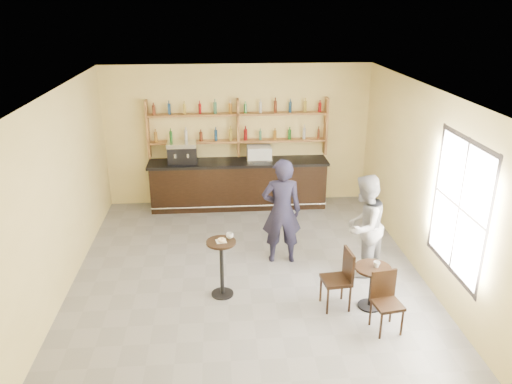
{
  "coord_description": "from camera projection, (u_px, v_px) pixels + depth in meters",
  "views": [
    {
      "loc": [
        -0.47,
        -7.58,
        4.52
      ],
      "look_at": [
        0.2,
        0.8,
        1.25
      ],
      "focal_mm": 35.0,
      "sensor_mm": 36.0,
      "label": 1
    }
  ],
  "objects": [
    {
      "name": "wall_left",
      "position": [
        59.0,
        195.0,
        7.92
      ],
      "size": [
        0.0,
        7.0,
        7.0
      ],
      "primitive_type": "plane",
      "rotation": [
        1.57,
        0.0,
        1.57
      ],
      "color": "#F8E08D",
      "rests_on": "floor"
    },
    {
      "name": "floor",
      "position": [
        248.0,
        275.0,
        8.72
      ],
      "size": [
        7.0,
        7.0,
        0.0
      ],
      "primitive_type": "plane",
      "color": "gray",
      "rests_on": "ground"
    },
    {
      "name": "liquor_bottles",
      "position": [
        238.0,
        120.0,
        11.13
      ],
      "size": [
        3.68,
        0.1,
        1.0
      ],
      "primitive_type": null,
      "color": "#8C5919",
      "rests_on": "shelf_unit"
    },
    {
      "name": "pedestal_table",
      "position": [
        222.0,
        268.0,
        7.98
      ],
      "size": [
        0.54,
        0.54,
        0.97
      ],
      "primitive_type": null,
      "rotation": [
        0.0,
        0.0,
        0.17
      ],
      "color": "black",
      "rests_on": "floor"
    },
    {
      "name": "espresso_machine",
      "position": [
        182.0,
        153.0,
        11.07
      ],
      "size": [
        0.67,
        0.45,
        0.46
      ],
      "primitive_type": null,
      "rotation": [
        0.0,
        0.0,
        0.05
      ],
      "color": "black",
      "rests_on": "bar_counter"
    },
    {
      "name": "ceiling",
      "position": [
        247.0,
        92.0,
        7.56
      ],
      "size": [
        7.0,
        7.0,
        0.0
      ],
      "primitive_type": "plane",
      "rotation": [
        3.14,
        0.0,
        0.0
      ],
      "color": "white",
      "rests_on": "wall_back"
    },
    {
      "name": "patron_second",
      "position": [
        364.0,
        226.0,
        8.48
      ],
      "size": [
        1.1,
        1.12,
        1.81
      ],
      "primitive_type": "imported",
      "rotation": [
        0.0,
        0.0,
        -2.29
      ],
      "color": "gray",
      "rests_on": "floor"
    },
    {
      "name": "cup_pedestal",
      "position": [
        230.0,
        236.0,
        7.89
      ],
      "size": [
        0.15,
        0.15,
        0.09
      ],
      "primitive_type": "imported",
      "rotation": [
        0.0,
        0.0,
        0.39
      ],
      "color": "white",
      "rests_on": "pedestal_table"
    },
    {
      "name": "cup_cafe",
      "position": [
        377.0,
        264.0,
        7.57
      ],
      "size": [
        0.11,
        0.11,
        0.09
      ],
      "primitive_type": "imported",
      "rotation": [
        0.0,
        0.0,
        -0.19
      ],
      "color": "white",
      "rests_on": "cafe_table"
    },
    {
      "name": "napkin",
      "position": [
        221.0,
        241.0,
        7.81
      ],
      "size": [
        0.18,
        0.18,
        0.0
      ],
      "primitive_type": "cube",
      "rotation": [
        0.0,
        0.0,
        0.19
      ],
      "color": "white",
      "rests_on": "pedestal_table"
    },
    {
      "name": "window_frame",
      "position": [
        459.0,
        207.0,
        7.21
      ],
      "size": [
        0.04,
        1.7,
        2.1
      ],
      "primitive_type": null,
      "color": "black",
      "rests_on": "wall_right"
    },
    {
      "name": "bar_counter",
      "position": [
        239.0,
        184.0,
        11.44
      ],
      "size": [
        4.04,
        0.79,
        1.09
      ],
      "primitive_type": null,
      "color": "black",
      "rests_on": "floor"
    },
    {
      "name": "wall_right",
      "position": [
        426.0,
        185.0,
        8.36
      ],
      "size": [
        0.0,
        7.0,
        7.0
      ],
      "primitive_type": "plane",
      "rotation": [
        1.57,
        0.0,
        -1.57
      ],
      "color": "#F8E08D",
      "rests_on": "floor"
    },
    {
      "name": "cafe_table",
      "position": [
        371.0,
        287.0,
        7.71
      ],
      "size": [
        0.69,
        0.69,
        0.7
      ],
      "primitive_type": null,
      "rotation": [
        0.0,
        0.0,
        -0.3
      ],
      "color": "black",
      "rests_on": "floor"
    },
    {
      "name": "chair_west",
      "position": [
        336.0,
        280.0,
        7.67
      ],
      "size": [
        0.45,
        0.45,
        0.96
      ],
      "primitive_type": null,
      "rotation": [
        0.0,
        0.0,
        -1.47
      ],
      "color": "black",
      "rests_on": "floor"
    },
    {
      "name": "pastry_case",
      "position": [
        259.0,
        154.0,
        11.22
      ],
      "size": [
        0.62,
        0.53,
        0.33
      ],
      "primitive_type": null,
      "rotation": [
        0.0,
        0.0,
        -0.16
      ],
      "color": "silver",
      "rests_on": "bar_counter"
    },
    {
      "name": "wall_front",
      "position": [
        270.0,
        318.0,
        4.89
      ],
      "size": [
        7.0,
        0.0,
        7.0
      ],
      "primitive_type": "plane",
      "rotation": [
        -1.57,
        0.0,
        0.0
      ],
      "color": "#F8E08D",
      "rests_on": "floor"
    },
    {
      "name": "shelf_unit",
      "position": [
        238.0,
        128.0,
        11.19
      ],
      "size": [
        4.0,
        0.26,
        1.4
      ],
      "primitive_type": null,
      "color": "brown",
      "rests_on": "wall_back"
    },
    {
      "name": "donut",
      "position": [
        222.0,
        240.0,
        7.79
      ],
      "size": [
        0.14,
        0.14,
        0.05
      ],
      "primitive_type": "torus",
      "rotation": [
        0.0,
        0.0,
        -0.05
      ],
      "color": "#E7A954",
      "rests_on": "napkin"
    },
    {
      "name": "man_main",
      "position": [
        282.0,
        211.0,
        8.89
      ],
      "size": [
        0.73,
        0.5,
        1.96
      ],
      "primitive_type": "imported",
      "rotation": [
        0.0,
        0.0,
        3.1
      ],
      "color": "black",
      "rests_on": "floor"
    },
    {
      "name": "window_pane",
      "position": [
        459.0,
        207.0,
        7.21
      ],
      "size": [
        0.0,
        2.0,
        2.0
      ],
      "primitive_type": "plane",
      "rotation": [
        1.57,
        0.0,
        -1.57
      ],
      "color": "white",
      "rests_on": "wall_right"
    },
    {
      "name": "wall_back",
      "position": [
        238.0,
        135.0,
        11.39
      ],
      "size": [
        7.0,
        0.0,
        7.0
      ],
      "primitive_type": "plane",
      "rotation": [
        1.57,
        0.0,
        0.0
      ],
      "color": "#F8E08D",
      "rests_on": "floor"
    },
    {
      "name": "chair_south",
      "position": [
        388.0,
        304.0,
        7.12
      ],
      "size": [
        0.44,
        0.44,
        0.9
      ],
      "primitive_type": null,
      "rotation": [
        0.0,
        0.0,
        0.16
      ],
      "color": "black",
      "rests_on": "floor"
    }
  ]
}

